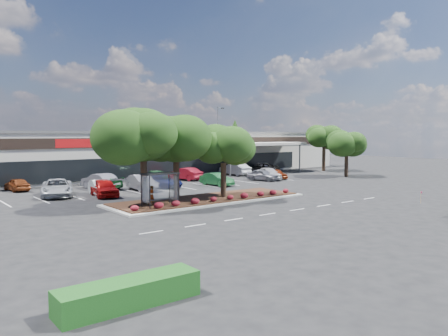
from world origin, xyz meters
TOP-DOWN VIEW (x-y plane):
  - ground at (0.00, 0.00)m, footprint 160.00×160.00m
  - retail_store at (0.06, 33.91)m, footprint 80.40×25.20m
  - landscape_island at (-2.00, 4.00)m, footprint 18.00×6.00m
  - lane_markings at (-0.14, 10.42)m, footprint 33.12×20.06m
  - shrub_row at (-2.00, 1.90)m, footprint 17.00×0.80m
  - bus_shelter at (-7.50, 2.95)m, footprint 2.75×1.55m
  - island_tree_west at (-8.00, 4.50)m, footprint 7.20×7.20m
  - island_tree_mid at (-4.50, 5.20)m, footprint 6.60×6.60m
  - island_tree_east at (-0.50, 3.70)m, footprint 5.80×5.80m
  - hedge_south_west at (-18.00, -13.50)m, footprint 5.00×1.30m
  - tree_east_near at (26.00, 10.00)m, footprint 5.60×5.60m
  - tree_east_far at (31.00, 18.00)m, footprint 6.40×6.40m
  - conifer_north_east at (34.00, 44.00)m, footprint 3.96×3.96m
  - person_waiting at (-7.94, 3.39)m, footprint 0.67×0.56m
  - light_pole at (17.42, 27.98)m, footprint 1.43×0.63m
  - survey_stake at (11.39, -8.35)m, footprint 0.08×0.14m
  - car_0 at (-11.70, 14.83)m, footprint 4.43×6.50m
  - car_1 at (-8.11, 13.16)m, footprint 2.20×4.62m
  - car_2 at (-8.19, 12.08)m, footprint 2.81×5.16m
  - car_3 at (-3.32, 13.93)m, footprint 2.12×5.07m
  - car_4 at (-0.42, 14.74)m, footprint 3.51×5.29m
  - car_5 at (5.40, 12.49)m, footprint 1.99×4.54m
  - car_6 at (13.19, 13.17)m, footprint 2.69×4.55m
  - car_7 at (14.61, 13.57)m, footprint 3.39×5.14m
  - car_8 at (16.13, 13.82)m, footprint 2.27×4.11m
  - car_9 at (-13.69, 21.50)m, footprint 2.00×4.10m
  - car_10 at (-5.86, 17.66)m, footprint 3.01×5.05m
  - car_11 at (-6.27, 17.85)m, footprint 2.62×5.31m
  - car_12 at (1.24, 19.23)m, footprint 3.05×4.97m
  - car_13 at (1.02, 18.89)m, footprint 2.95×5.22m
  - car_14 at (5.84, 19.75)m, footprint 2.63×5.09m
  - car_15 at (15.19, 21.16)m, footprint 1.91×5.25m
  - car_16 at (19.31, 20.30)m, footprint 4.71×6.20m
  - car_17 at (21.50, 22.33)m, footprint 3.71×5.16m

SIDE VIEW (x-z plane):
  - ground at x=0.00m, z-range 0.00..0.00m
  - lane_markings at x=-0.14m, z-range 0.00..0.01m
  - landscape_island at x=-2.00m, z-range -0.01..0.25m
  - hedge_south_west at x=-18.00m, z-range 0.00..0.90m
  - shrub_row at x=-2.00m, z-range 0.26..0.76m
  - survey_stake at x=11.39m, z-range 0.15..1.18m
  - car_8 at x=16.13m, z-range 0.00..1.32m
  - car_9 at x=-13.69m, z-range 0.00..1.35m
  - car_12 at x=1.24m, z-range 0.00..1.35m
  - car_4 at x=-0.42m, z-range 0.00..1.35m
  - car_10 at x=-5.86m, z-range 0.00..1.37m
  - car_5 at x=5.40m, z-range 0.00..1.45m
  - car_6 at x=13.19m, z-range 0.00..1.45m
  - car_1 at x=-8.11m, z-range 0.00..1.46m
  - car_16 at x=19.31m, z-range 0.00..1.57m
  - car_14 at x=5.84m, z-range 0.00..1.60m
  - car_7 at x=14.61m, z-range 0.00..1.63m
  - car_3 at x=-3.32m, z-range 0.00..1.63m
  - car_17 at x=21.50m, z-range 0.00..1.63m
  - car_0 at x=-11.70m, z-range 0.00..1.65m
  - car_2 at x=-8.19m, z-range 0.00..1.67m
  - car_11 at x=-6.27m, z-range 0.00..1.68m
  - car_13 at x=1.02m, z-range 0.00..1.68m
  - car_15 at x=15.19m, z-range 0.00..1.72m
  - person_waiting at x=-7.94m, z-range 0.26..1.83m
  - bus_shelter at x=-7.50m, z-range 1.01..3.60m
  - retail_store at x=0.06m, z-range 0.03..6.28m
  - tree_east_near at x=26.00m, z-range 0.00..6.51m
  - island_tree_east at x=-0.50m, z-range 0.26..6.76m
  - tree_east_far at x=31.00m, z-range 0.00..7.62m
  - island_tree_mid at x=-4.50m, z-range 0.26..7.58m
  - island_tree_west at x=-8.00m, z-range 0.26..8.15m
  - conifer_north_east at x=34.00m, z-range 0.00..9.00m
  - light_pole at x=17.42m, z-range -0.57..9.61m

